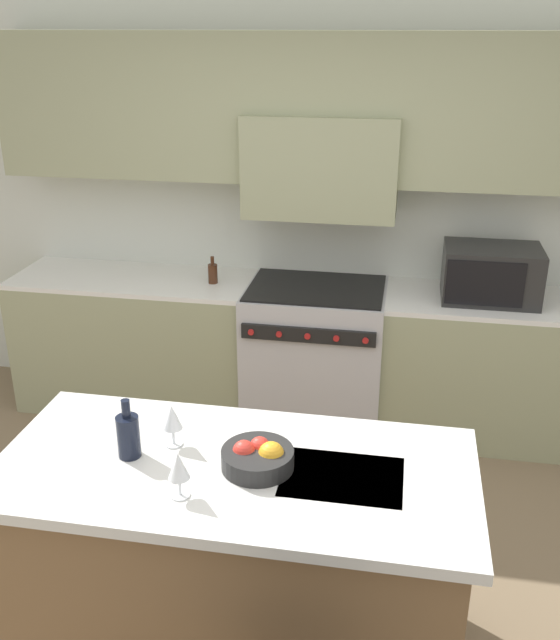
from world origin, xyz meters
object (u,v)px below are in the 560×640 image
(range_stove, at_px, (315,355))
(wine_glass_far, at_px, (172,418))
(wine_bottle, at_px, (128,435))
(wine_glass_near, at_px, (179,467))
(fruit_bowl, at_px, (258,457))
(oil_bottle_on_counter, at_px, (213,273))
(microwave, at_px, (491,274))

(range_stove, xyz_separation_m, wine_glass_far, (-0.31, -1.85, 0.57))
(wine_bottle, bearing_deg, wine_glass_far, 36.13)
(wine_glass_near, distance_m, fruit_bowl, 0.33)
(wine_bottle, xyz_separation_m, fruit_bowl, (0.50, 0.01, -0.05))
(wine_glass_near, bearing_deg, oil_bottle_on_counter, 102.32)
(range_stove, distance_m, microwave, 1.20)
(microwave, xyz_separation_m, wine_glass_far, (-1.35, -1.87, -0.04))
(microwave, relative_size, wine_glass_near, 3.19)
(microwave, xyz_separation_m, oil_bottle_on_counter, (-1.69, -0.01, -0.09))
(wine_glass_near, height_order, fruit_bowl, wine_glass_near)
(microwave, xyz_separation_m, wine_glass_near, (-1.22, -2.18, -0.04))
(wine_bottle, bearing_deg, microwave, 52.93)
(microwave, relative_size, oil_bottle_on_counter, 3.19)
(wine_bottle, height_order, oil_bottle_on_counter, wine_bottle)
(wine_bottle, bearing_deg, fruit_bowl, 1.58)
(microwave, bearing_deg, oil_bottle_on_counter, -179.49)
(range_stove, xyz_separation_m, fruit_bowl, (0.04, -1.94, 0.49))
(oil_bottle_on_counter, bearing_deg, microwave, 0.51)
(fruit_bowl, xyz_separation_m, oil_bottle_on_counter, (-0.70, 1.94, 0.02))
(wine_glass_far, bearing_deg, wine_glass_near, -68.06)
(wine_bottle, height_order, wine_glass_far, wine_bottle)
(wine_bottle, bearing_deg, wine_glass_near, -38.00)
(wine_bottle, xyz_separation_m, wine_glass_near, (0.27, -0.21, 0.03))
(wine_bottle, xyz_separation_m, wine_glass_far, (0.14, 0.10, 0.03))
(range_stove, xyz_separation_m, wine_glass_near, (-0.19, -2.16, 0.57))
(range_stove, bearing_deg, fruit_bowl, -88.72)
(wine_glass_near, bearing_deg, wine_glass_far, 111.94)
(wine_bottle, relative_size, oil_bottle_on_counter, 1.38)
(wine_glass_near, distance_m, oil_bottle_on_counter, 2.21)
(range_stove, relative_size, wine_glass_near, 5.31)
(range_stove, relative_size, wine_glass_far, 5.31)
(wine_glass_near, bearing_deg, microwave, 60.68)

